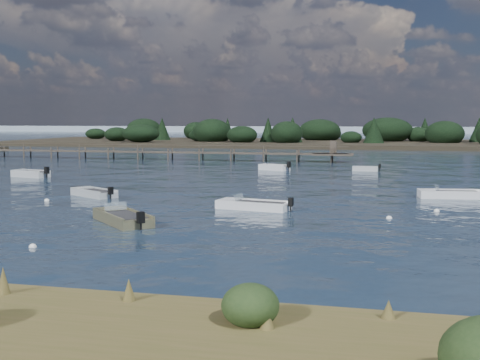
% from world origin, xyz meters
% --- Properties ---
extents(ground, '(400.00, 400.00, 0.00)m').
position_xyz_m(ground, '(0.00, 60.00, 0.00)').
color(ground, '#162435').
rests_on(ground, ground).
extents(shore_lip, '(160.00, 0.60, 0.30)m').
position_xyz_m(shore_lip, '(0.00, -12.20, 0.00)').
color(shore_lip, black).
rests_on(shore_lip, ground).
extents(dinghy_mid_white_a, '(4.70, 2.36, 1.08)m').
position_xyz_m(dinghy_mid_white_a, '(2.59, 7.01, 0.14)').
color(dinghy_mid_white_a, white).
rests_on(dinghy_mid_white_a, ground).
extents(tender_far_grey_b, '(2.87, 1.05, 0.99)m').
position_xyz_m(tender_far_grey_b, '(8.28, 35.79, 0.14)').
color(tender_far_grey_b, '#AFB5B7').
rests_on(tender_far_grey_b, ground).
extents(tender_far_grey, '(4.11, 2.33, 1.30)m').
position_xyz_m(tender_far_grey, '(-21.64, 21.87, 0.18)').
color(tender_far_grey, '#AFB5B7').
rests_on(tender_far_grey, ground).
extents(dinghy_near_olive, '(4.36, 4.37, 1.19)m').
position_xyz_m(dinghy_near_olive, '(-2.96, 0.84, 0.15)').
color(dinghy_near_olive, '#6D6949').
rests_on(dinghy_near_olive, ground).
extents(tender_far_white, '(3.62, 2.52, 1.24)m').
position_xyz_m(tender_far_white, '(-1.05, 34.59, 0.18)').
color(tender_far_white, white).
rests_on(tender_far_white, ground).
extents(dinghy_mid_grey, '(4.00, 3.24, 1.05)m').
position_xyz_m(dinghy_mid_grey, '(-9.39, 10.33, 0.14)').
color(dinghy_mid_grey, '#AFB5B7').
rests_on(dinghy_mid_grey, ground).
extents(dinghy_mid_white_b, '(4.64, 2.08, 1.13)m').
position_xyz_m(dinghy_mid_white_b, '(14.54, 15.12, 0.15)').
color(dinghy_mid_white_b, white).
rests_on(dinghy_mid_white_b, ground).
extents(buoy_a, '(0.32, 0.32, 0.32)m').
position_xyz_m(buoy_a, '(-4.06, -5.60, 0.00)').
color(buoy_a, white).
rests_on(buoy_a, ground).
extents(buoy_b, '(0.32, 0.32, 0.32)m').
position_xyz_m(buoy_b, '(10.40, 5.34, 0.00)').
color(buoy_b, white).
rests_on(buoy_b, ground).
extents(buoy_c, '(0.32, 0.32, 0.32)m').
position_xyz_m(buoy_c, '(-11.26, 7.42, 0.00)').
color(buoy_c, white).
rests_on(buoy_c, ground).
extents(buoy_d, '(0.32, 0.32, 0.32)m').
position_xyz_m(buoy_d, '(13.10, 8.54, 0.00)').
color(buoy_d, white).
rests_on(buoy_d, ground).
extents(jetty, '(64.50, 3.20, 3.40)m').
position_xyz_m(jetty, '(-21.74, 47.99, 0.98)').
color(jetty, '#483E34').
rests_on(jetty, ground).
extents(far_headland, '(190.00, 40.00, 5.80)m').
position_xyz_m(far_headland, '(25.00, 100.00, 1.96)').
color(far_headland, black).
rests_on(far_headland, ground).
extents(distant_haze, '(280.00, 20.00, 2.40)m').
position_xyz_m(distant_haze, '(-90.00, 230.00, 0.00)').
color(distant_haze, '#92A6B5').
rests_on(distant_haze, ground).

